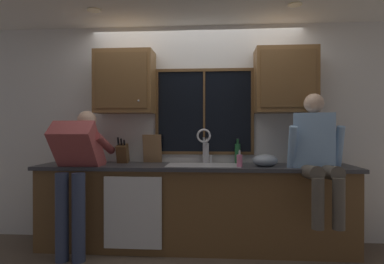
% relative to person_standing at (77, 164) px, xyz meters
% --- Properties ---
extents(back_wall, '(5.79, 0.12, 2.55)m').
position_rel_person_standing_xyz_m(back_wall, '(1.20, 0.65, 0.33)').
color(back_wall, silver).
rests_on(back_wall, floor).
extents(ceiling_downlight_left, '(0.14, 0.14, 0.01)m').
position_rel_person_standing_xyz_m(ceiling_downlight_left, '(0.19, -0.01, 1.60)').
color(ceiling_downlight_left, '#FFEAB2').
extents(ceiling_downlight_right, '(0.14, 0.14, 0.01)m').
position_rel_person_standing_xyz_m(ceiling_downlight_right, '(2.22, -0.01, 1.60)').
color(ceiling_downlight_right, '#FFEAB2').
extents(window_glass, '(1.10, 0.02, 0.95)m').
position_rel_person_standing_xyz_m(window_glass, '(1.30, 0.59, 0.58)').
color(window_glass, black).
extents(window_frame_top, '(1.17, 0.02, 0.04)m').
position_rel_person_standing_xyz_m(window_frame_top, '(1.30, 0.58, 1.07)').
color(window_frame_top, brown).
extents(window_frame_bottom, '(1.17, 0.02, 0.04)m').
position_rel_person_standing_xyz_m(window_frame_bottom, '(1.30, 0.58, 0.09)').
color(window_frame_bottom, brown).
extents(window_frame_left, '(0.04, 0.02, 0.95)m').
position_rel_person_standing_xyz_m(window_frame_left, '(0.74, 0.58, 0.58)').
color(window_frame_left, brown).
extents(window_frame_right, '(0.03, 0.02, 0.95)m').
position_rel_person_standing_xyz_m(window_frame_right, '(1.87, 0.58, 0.58)').
color(window_frame_right, brown).
extents(window_mullion_center, '(0.02, 0.02, 0.95)m').
position_rel_person_standing_xyz_m(window_mullion_center, '(1.30, 0.57, 0.58)').
color(window_mullion_center, brown).
extents(lower_cabinet_run, '(3.39, 0.58, 0.88)m').
position_rel_person_standing_xyz_m(lower_cabinet_run, '(1.20, 0.30, -0.51)').
color(lower_cabinet_run, brown).
rests_on(lower_cabinet_run, floor).
extents(countertop, '(3.45, 0.62, 0.04)m').
position_rel_person_standing_xyz_m(countertop, '(1.20, 0.28, -0.05)').
color(countertop, '#38383D').
rests_on(countertop, lower_cabinet_run).
extents(dishwasher_front, '(0.60, 0.02, 0.74)m').
position_rel_person_standing_xyz_m(dishwasher_front, '(0.59, -0.01, -0.49)').
color(dishwasher_front, white).
extents(upper_cabinet_left, '(0.67, 0.36, 0.72)m').
position_rel_person_standing_xyz_m(upper_cabinet_left, '(0.39, 0.43, 0.91)').
color(upper_cabinet_left, brown).
extents(upper_cabinet_right, '(0.67, 0.36, 0.72)m').
position_rel_person_standing_xyz_m(upper_cabinet_right, '(2.22, 0.43, 0.91)').
color(upper_cabinet_right, brown).
extents(sink, '(0.80, 0.46, 0.21)m').
position_rel_person_standing_xyz_m(sink, '(1.30, 0.29, -0.13)').
color(sink, '#B7B7BC').
rests_on(sink, lower_cabinet_run).
extents(faucet, '(0.18, 0.09, 0.40)m').
position_rel_person_standing_xyz_m(faucet, '(1.31, 0.48, 0.23)').
color(faucet, silver).
rests_on(faucet, countertop).
extents(person_standing, '(0.53, 0.71, 1.52)m').
position_rel_person_standing_xyz_m(person_standing, '(0.00, 0.00, 0.00)').
color(person_standing, '#384260').
rests_on(person_standing, floor).
extents(person_sitting_on_counter, '(0.54, 0.64, 1.26)m').
position_rel_person_standing_xyz_m(person_sitting_on_counter, '(2.44, 0.02, 0.16)').
color(person_sitting_on_counter, '#595147').
rests_on(person_sitting_on_counter, countertop).
extents(knife_block, '(0.12, 0.18, 0.32)m').
position_rel_person_standing_xyz_m(knife_block, '(0.36, 0.43, 0.08)').
color(knife_block, brown).
rests_on(knife_block, countertop).
extents(cutting_board, '(0.22, 0.09, 0.33)m').
position_rel_person_standing_xyz_m(cutting_board, '(0.69, 0.51, 0.14)').
color(cutting_board, '#997047').
rests_on(cutting_board, countertop).
extents(mixing_bowl, '(0.27, 0.27, 0.13)m').
position_rel_person_standing_xyz_m(mixing_bowl, '(1.97, 0.23, 0.03)').
color(mixing_bowl, '#8C99A8').
rests_on(mixing_bowl, countertop).
extents(soap_dispenser, '(0.06, 0.07, 0.18)m').
position_rel_person_standing_xyz_m(soap_dispenser, '(1.69, 0.13, 0.04)').
color(soap_dispenser, pink).
rests_on(soap_dispenser, countertop).
extents(bottle_green_glass, '(0.07, 0.07, 0.29)m').
position_rel_person_standing_xyz_m(bottle_green_glass, '(1.69, 0.51, 0.09)').
color(bottle_green_glass, '#1E592D').
rests_on(bottle_green_glass, countertop).
extents(bottle_tall_clear, '(0.06, 0.06, 0.30)m').
position_rel_person_standing_xyz_m(bottle_tall_clear, '(1.33, 0.51, 0.10)').
color(bottle_tall_clear, '#B7B7BC').
rests_on(bottle_tall_clear, countertop).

